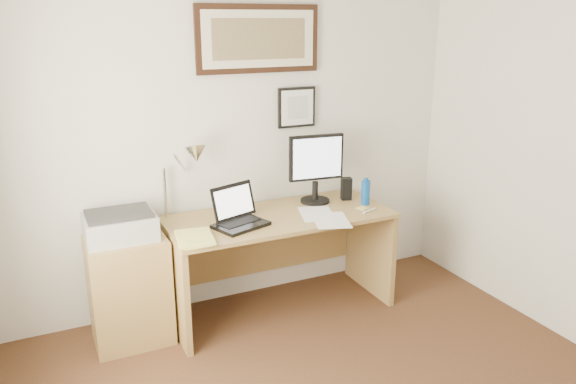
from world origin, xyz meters
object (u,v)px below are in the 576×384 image
side_cabinet (130,290)px  printer (120,226)px  water_bottle (366,193)px  book (177,240)px  laptop (238,216)px  desk (275,241)px  lcd_monitor (316,165)px

side_cabinet → printer: bearing=132.4°
water_bottle → book: water_bottle is taller
side_cabinet → water_bottle: bearing=-3.4°
side_cabinet → laptop: size_ratio=1.83×
desk → laptop: bearing=-156.9°
side_cabinet → water_bottle: 1.82m
water_bottle → lcd_monitor: (-0.32, 0.20, 0.20)m
side_cabinet → lcd_monitor: 1.59m
laptop → lcd_monitor: (0.70, 0.20, 0.23)m
water_bottle → printer: water_bottle is taller
lcd_monitor → desk: bearing=-170.6°
water_bottle → book: 1.48m
book → printer: (-0.30, 0.26, 0.06)m
side_cabinet → laptop: bearing=-8.2°
book → desk: (0.79, 0.27, -0.25)m
laptop → printer: 0.77m
water_bottle → laptop: bearing=-179.9°
water_bottle → desk: bearing=168.5°
laptop → printer: bearing=170.3°
water_bottle → laptop: size_ratio=0.46×
book → desk: bearing=19.1°
side_cabinet → book: 0.54m
water_bottle → printer: bearing=175.9°
book → desk: size_ratio=0.19×
desk → book: bearing=-160.9°
side_cabinet → book: book is taller
desk → lcd_monitor: size_ratio=3.08×
water_bottle → desk: water_bottle is taller
desk → lcd_monitor: lcd_monitor is taller
book → laptop: laptop is taller
laptop → printer: (-0.76, 0.13, 0.01)m
book → lcd_monitor: (1.16, 0.34, 0.28)m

